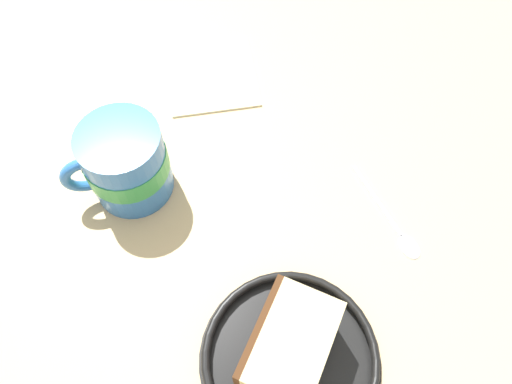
# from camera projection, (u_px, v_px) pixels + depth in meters

# --- Properties ---
(ground_plane) EXTENTS (1.42, 1.42, 0.03)m
(ground_plane) POSITION_uv_depth(u_px,v_px,m) (275.00, 253.00, 0.54)
(ground_plane) COLOR tan
(small_plate) EXTENTS (0.17, 0.17, 0.02)m
(small_plate) POSITION_uv_depth(u_px,v_px,m) (290.00, 358.00, 0.46)
(small_plate) COLOR black
(small_plate) RESTS_ON ground_plane
(cake_slice) EXTENTS (0.11, 0.10, 0.07)m
(cake_slice) POSITION_uv_depth(u_px,v_px,m) (290.00, 348.00, 0.43)
(cake_slice) COLOR #472814
(cake_slice) RESTS_ON small_plate
(tea_mug) EXTENTS (0.09, 0.11, 0.09)m
(tea_mug) POSITION_uv_depth(u_px,v_px,m) (125.00, 163.00, 0.52)
(tea_mug) COLOR #3372BF
(tea_mug) RESTS_ON ground_plane
(teaspoon) EXTENTS (0.13, 0.05, 0.01)m
(teaspoon) POSITION_uv_depth(u_px,v_px,m) (399.00, 229.00, 0.54)
(teaspoon) COLOR silver
(teaspoon) RESTS_ON ground_plane
(folded_napkin) EXTENTS (0.12, 0.11, 0.01)m
(folded_napkin) POSITION_uv_depth(u_px,v_px,m) (212.00, 75.00, 0.65)
(folded_napkin) COLOR beige
(folded_napkin) RESTS_ON ground_plane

